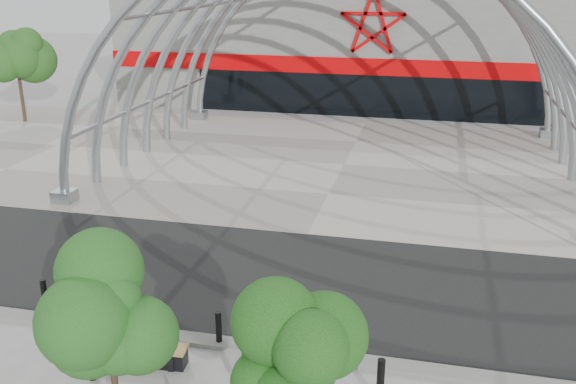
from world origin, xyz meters
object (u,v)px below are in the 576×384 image
object	(u,v)px
bench_0	(139,354)
street_tree_1	(296,362)
bollard_2	(219,329)
street_tree_0	(106,298)

from	to	relation	value
bench_0	street_tree_1	bearing A→B (deg)	-35.51
bench_0	bollard_2	size ratio (longest dim) A/B	2.54
bench_0	bollard_2	xyz separation A→B (m)	(1.59, 1.12, 0.23)
street_tree_1	bollard_2	xyz separation A→B (m)	(-2.88, 4.31, -2.35)
street_tree_1	bollard_2	distance (m)	5.69
street_tree_1	bollard_2	world-z (taller)	street_tree_1
street_tree_0	bench_0	world-z (taller)	street_tree_0
street_tree_0	bollard_2	size ratio (longest dim) A/B	4.56
street_tree_0	bench_0	size ratio (longest dim) A/B	1.80
bench_0	bollard_2	bearing A→B (deg)	35.18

